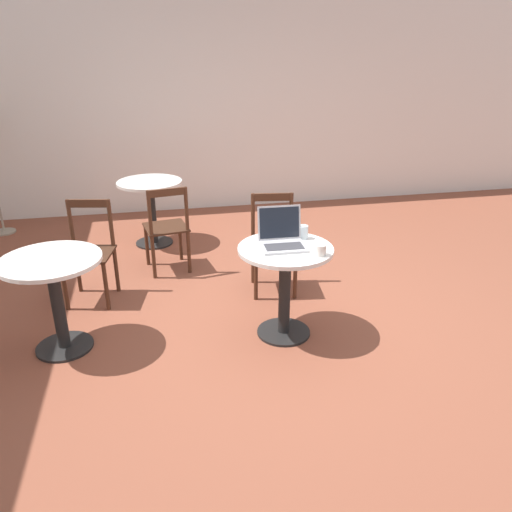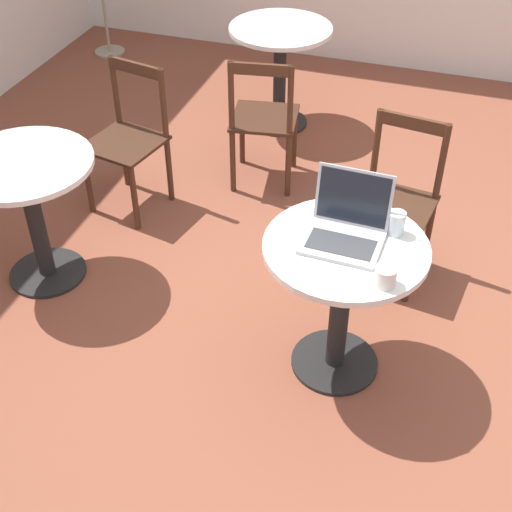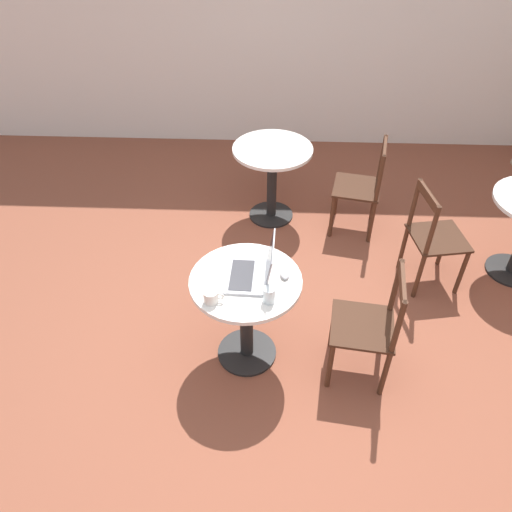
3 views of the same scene
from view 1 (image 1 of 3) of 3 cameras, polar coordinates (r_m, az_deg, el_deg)
The scene contains 12 objects.
ground_plane at distance 4.23m, azimuth 2.53°, elevation -6.99°, with size 16.00×16.00×0.00m, color brown.
wall_side at distance 6.88m, azimuth -4.22°, elevation 16.54°, with size 0.06×9.40×2.70m.
cafe_table_near at distance 3.77m, azimuth 3.34°, elevation -1.83°, with size 0.71×0.71×0.73m.
cafe_table_mid at distance 5.72m, azimuth -11.93°, elevation 6.43°, with size 0.71×0.71×0.73m.
cafe_table_far at distance 3.86m, azimuth -22.07°, elevation -3.00°, with size 0.71×0.71×0.73m.
chair_near_right at distance 4.54m, azimuth 1.99°, elevation 1.38°, with size 0.45×0.45×0.88m.
chair_mid_left at distance 5.00m, azimuth -10.15°, elevation 3.08°, with size 0.46×0.46×0.88m.
chair_far_right at distance 4.59m, azimuth -18.49°, elevation 0.40°, with size 0.47×0.47×0.88m.
laptop at distance 3.71m, azimuth 3.00°, elevation 2.00°, with size 0.32×0.34×0.27m.
mouse at distance 3.89m, azimuth 1.85°, elevation 2.48°, with size 0.06×0.10×0.03m.
mug at distance 3.56m, azimuth 7.30°, elevation 0.71°, with size 0.12×0.09×0.08m.
drinking_glass at distance 3.85m, azimuth 5.43°, elevation 2.73°, with size 0.07×0.07×0.11m.
Camera 1 is at (-3.55, 0.94, 2.11)m, focal length 35.00 mm.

